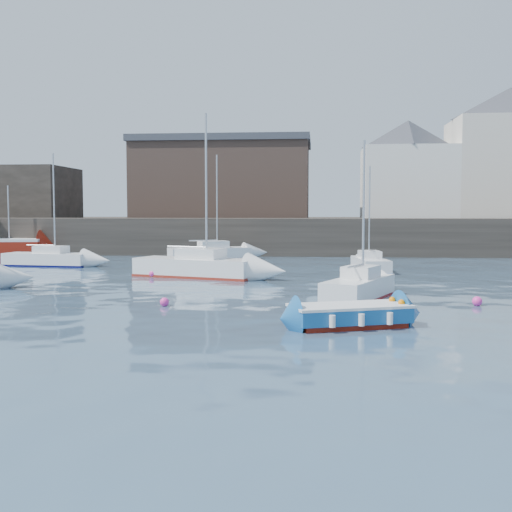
# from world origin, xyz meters

# --- Properties ---
(water) EXTENTS (220.00, 220.00, 0.00)m
(water) POSITION_xyz_m (0.00, 0.00, 0.00)
(water) COLOR #2D4760
(water) RESTS_ON ground
(quay_wall) EXTENTS (90.00, 5.00, 3.00)m
(quay_wall) POSITION_xyz_m (0.00, 35.00, 1.50)
(quay_wall) COLOR #28231E
(quay_wall) RESTS_ON ground
(land_strip) EXTENTS (90.00, 32.00, 2.80)m
(land_strip) POSITION_xyz_m (0.00, 53.00, 1.40)
(land_strip) COLOR #28231E
(land_strip) RESTS_ON ground
(bldg_east_a) EXTENTS (13.36, 13.36, 11.80)m
(bldg_east_a) POSITION_xyz_m (20.00, 42.00, 8.81)
(bldg_east_a) COLOR beige
(bldg_east_a) RESTS_ON land_strip
(bldg_east_d) EXTENTS (11.14, 11.14, 8.95)m
(bldg_east_d) POSITION_xyz_m (11.00, 41.50, 7.36)
(bldg_east_d) COLOR white
(bldg_east_d) RESTS_ON land_strip
(warehouse) EXTENTS (16.40, 10.40, 7.60)m
(warehouse) POSITION_xyz_m (-6.00, 43.00, 6.62)
(warehouse) COLOR #3D2D26
(warehouse) RESTS_ON land_strip
(blue_dinghy) EXTENTS (4.03, 2.79, 0.71)m
(blue_dinghy) POSITION_xyz_m (3.87, 2.12, 0.39)
(blue_dinghy) COLOR maroon
(blue_dinghy) RESTS_ON ground
(sailboat_b) EXTENTS (7.20, 4.24, 8.83)m
(sailboat_b) POSITION_xyz_m (-3.71, 16.56, 0.58)
(sailboat_b) COLOR white
(sailboat_b) RESTS_ON ground
(sailboat_c) EXTENTS (3.37, 5.16, 6.50)m
(sailboat_c) POSITION_xyz_m (4.56, 8.37, 0.50)
(sailboat_c) COLOR white
(sailboat_c) RESTS_ON ground
(sailboat_e) EXTENTS (5.88, 2.48, 7.34)m
(sailboat_e) POSITION_xyz_m (-14.76, 22.66, 0.48)
(sailboat_e) COLOR white
(sailboat_e) RESTS_ON ground
(sailboat_f) EXTENTS (2.12, 4.99, 6.30)m
(sailboat_f) POSITION_xyz_m (6.05, 20.87, 0.44)
(sailboat_f) COLOR white
(sailboat_f) RESTS_ON ground
(sailboat_h) EXTENTS (6.24, 4.40, 7.74)m
(sailboat_h) POSITION_xyz_m (-5.04, 29.02, 0.50)
(sailboat_h) COLOR white
(sailboat_h) RESTS_ON ground
(buoy_near) EXTENTS (0.34, 0.34, 0.34)m
(buoy_near) POSITION_xyz_m (-2.92, 5.87, 0.00)
(buoy_near) COLOR #FB36A3
(buoy_near) RESTS_ON ground
(buoy_mid) EXTENTS (0.38, 0.38, 0.38)m
(buoy_mid) POSITION_xyz_m (8.95, 7.07, 0.00)
(buoy_mid) COLOR #FB36A3
(buoy_mid) RESTS_ON ground
(buoy_far) EXTENTS (0.41, 0.41, 0.41)m
(buoy_far) POSITION_xyz_m (-6.09, 16.34, 0.00)
(buoy_far) COLOR #FB36A3
(buoy_far) RESTS_ON ground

